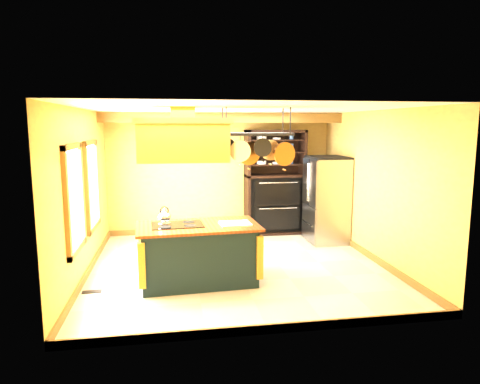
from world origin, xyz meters
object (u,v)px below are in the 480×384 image
object	(u,v)px
kitchen_island	(198,253)
refrigerator	(326,201)
pot_rack	(257,142)
range_hood	(183,138)
hutch	(274,194)

from	to	relation	value
kitchen_island	refrigerator	bearing A→B (deg)	31.75
pot_rack	refrigerator	xyz separation A→B (m)	(1.90, 1.99, -1.32)
range_hood	hutch	bearing A→B (deg)	53.94
range_hood	pot_rack	world-z (taller)	same
pot_rack	refrigerator	world-z (taller)	pot_rack
kitchen_island	hutch	size ratio (longest dim) A/B	0.82
refrigerator	hutch	world-z (taller)	hutch
refrigerator	hutch	xyz separation A→B (m)	(-0.90, 0.91, 0.04)
range_hood	refrigerator	size ratio (longest dim) A/B	0.79
range_hood	pot_rack	xyz separation A→B (m)	(1.11, -0.00, -0.07)
range_hood	hutch	xyz separation A→B (m)	(2.11, 2.90, -1.34)
kitchen_island	refrigerator	xyz separation A→B (m)	(2.82, 1.99, 0.39)
pot_rack	refrigerator	bearing A→B (deg)	46.37
kitchen_island	hutch	distance (m)	3.50
kitchen_island	hutch	bearing A→B (deg)	53.05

